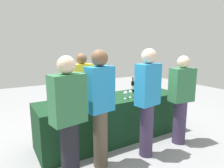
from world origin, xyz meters
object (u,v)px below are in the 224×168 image
Objects in this scene: wine_glass_2 at (131,92)px; guest_0 at (69,117)px; wine_bottle_1 at (91,93)px; wine_bottle_2 at (133,86)px; server_pouring at (83,90)px; wine_glass_1 at (126,93)px; wine_bottle_0 at (55,97)px; wine_glass_3 at (155,88)px; wine_glass_0 at (75,99)px; guest_1 at (100,105)px; wine_bottle_3 at (151,84)px; guest_3 at (181,98)px; guest_2 at (147,99)px.

wine_glass_2 is 1.49m from guest_0.
wine_bottle_2 reaches higher than wine_bottle_1.
wine_bottle_2 is at bearing 152.73° from server_pouring.
wine_glass_1 is at bearing -27.65° from wine_bottle_1.
wine_glass_3 is at bearing -8.15° from wine_bottle_0.
wine_bottle_2 is 2.36× the size of wine_glass_1.
wine_bottle_0 is 2.43× the size of wine_glass_2.
guest_1 is at bearing -76.64° from wine_glass_0.
wine_bottle_0 is 0.19× the size of guest_1.
wine_bottle_3 reaches higher than wine_glass_2.
guest_0 is at bearing -94.78° from wine_bottle_0.
wine_glass_0 is 0.09× the size of guest_0.
guest_3 is (1.31, -0.84, -0.07)m from wine_bottle_1.
wine_bottle_2 is 0.20× the size of guest_0.
wine_glass_0 is at bearing 60.28° from server_pouring.
guest_0 is 0.96× the size of guest_2.
wine_glass_2 is 0.09× the size of guest_3.
guest_1 is at bearing 2.06° from guest_0.
wine_bottle_2 is 0.98m from guest_3.
wine_glass_2 is 1.00m from server_pouring.
wine_bottle_2 is at bearing 1.53° from wine_bottle_0.
wine_glass_1 is at bearing -140.05° from wine_bottle_2.
guest_2 is (-0.74, -0.62, 0.03)m from wine_glass_3.
wine_glass_1 is at bearing -176.78° from wine_glass_3.
wine_bottle_3 is at bearing 89.35° from guest_3.
guest_3 is (1.93, -0.87, -0.07)m from wine_bottle_0.
guest_2 is (1.23, -0.01, 0.06)m from guest_0.
wine_bottle_1 is at bearing -3.12° from wine_bottle_0.
wine_bottle_1 reaches higher than wine_glass_3.
wine_bottle_1 is 2.15× the size of wine_glass_3.
wine_bottle_0 is 0.19× the size of guest_2.
wine_glass_0 is 0.08× the size of guest_1.
wine_glass_3 is at bearing 3.22° from wine_glass_1.
wine_glass_1 is (0.53, -0.28, -0.01)m from wine_bottle_1.
guest_3 is (0.36, -0.91, -0.07)m from wine_bottle_2.
wine_bottle_2 is 0.19× the size of guest_1.
wine_bottle_0 is 0.20× the size of guest_0.
guest_0 is (-1.96, -0.61, -0.03)m from wine_glass_3.
guest_2 is at bearing -133.91° from wine_bottle_3.
wine_bottle_2 is (0.95, 0.08, 0.00)m from wine_bottle_1.
wine_bottle_2 is 1.89m from guest_0.
guest_3 is at bearing -85.87° from wine_glass_3.
wine_bottle_1 is 0.19× the size of guest_1.
server_pouring is (-1.21, 0.78, -0.04)m from wine_glass_3.
wine_glass_1 is 1.02× the size of wine_glass_2.
wine_glass_3 is (0.60, 0.01, 0.01)m from wine_glass_2.
wine_bottle_1 is at bearing -175.45° from wine_bottle_2.
wine_bottle_2 is 0.43m from wine_glass_2.
guest_1 is (-0.27, -1.29, 0.06)m from server_pouring.
guest_2 is at bearing -58.21° from wine_bottle_1.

